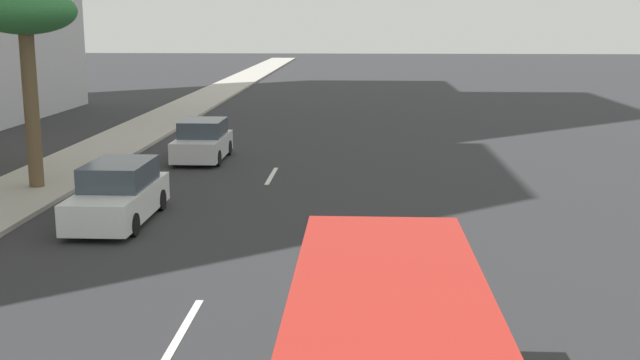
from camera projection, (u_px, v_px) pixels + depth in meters
The scene contains 7 objects.
ground_plane at pixel (285, 153), 34.38m from camera, with size 198.00×198.00×0.00m, color #2D2D30.
sidewalk_right at pixel (105, 150), 34.77m from camera, with size 162.00×3.38×0.15m, color #B2ADA3.
lane_stripe_mid at pixel (183, 330), 14.81m from camera, with size 3.20×0.16×0.01m, color silver.
lane_stripe_far at pixel (272, 176), 29.33m from camera, with size 3.20×0.16×0.01m, color silver.
car_third at pixel (203, 141), 32.48m from camera, with size 4.16×1.92×1.65m.
car_fourth at pixel (119, 194), 22.60m from camera, with size 4.74×1.90×1.72m.
palm_tree at pixel (25, 18), 25.69m from camera, with size 3.35×3.35×6.58m.
Camera 1 is at (-2.28, -3.31, 5.75)m, focal length 44.30 mm.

